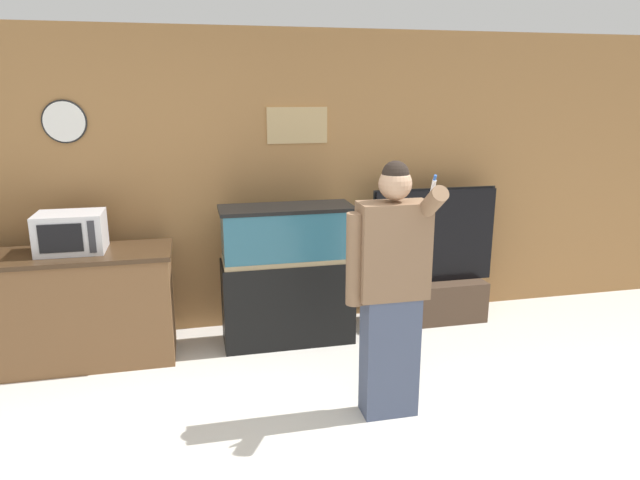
{
  "coord_description": "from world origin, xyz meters",
  "views": [
    {
      "loc": [
        -0.62,
        -2.46,
        2.09
      ],
      "look_at": [
        0.26,
        1.39,
        1.05
      ],
      "focal_mm": 32.0,
      "sensor_mm": 36.0,
      "label": 1
    }
  ],
  "objects": [
    {
      "name": "wall_back_paneled",
      "position": [
        -0.0,
        2.51,
        1.3
      ],
      "size": [
        10.0,
        0.08,
        2.6
      ],
      "color": "olive",
      "rests_on": "ground_plane"
    },
    {
      "name": "counter_island",
      "position": [
        -1.64,
        2.02,
        0.45
      ],
      "size": [
        1.68,
        0.59,
        0.89
      ],
      "color": "brown",
      "rests_on": "ground_plane"
    },
    {
      "name": "microwave",
      "position": [
        -1.53,
        2.05,
        1.05
      ],
      "size": [
        0.49,
        0.36,
        0.3
      ],
      "color": "silver",
      "rests_on": "counter_island"
    },
    {
      "name": "aquarium_on_stand",
      "position": [
        0.12,
        2.03,
        0.59
      ],
      "size": [
        1.09,
        0.42,
        1.18
      ],
      "color": "black",
      "rests_on": "ground_plane"
    },
    {
      "name": "tv_on_stand",
      "position": [
        1.51,
        2.2,
        0.36
      ],
      "size": [
        1.17,
        0.4,
        1.24
      ],
      "color": "#4C3828",
      "rests_on": "ground_plane"
    },
    {
      "name": "person_standing",
      "position": [
        0.57,
        0.77,
        0.88
      ],
      "size": [
        0.53,
        0.4,
        1.68
      ],
      "color": "#424C66",
      "rests_on": "ground_plane"
    }
  ]
}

